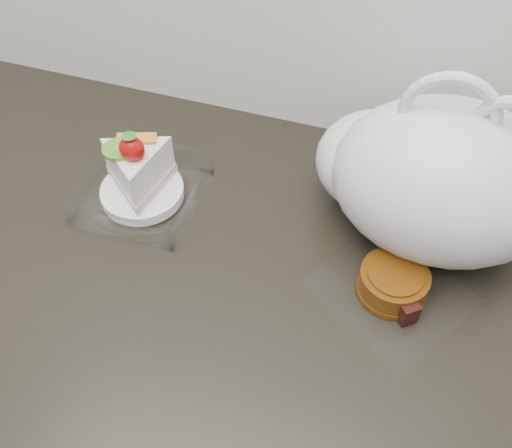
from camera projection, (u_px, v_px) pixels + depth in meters
counter at (197, 384)px, 1.14m from camera, size 2.04×0.64×0.90m
cake_tray at (140, 181)px, 0.83m from camera, size 0.17×0.17×0.13m
mooncake_wrap at (393, 285)px, 0.73m from camera, size 0.24×0.23×0.04m
plastic_bag at (430, 177)px, 0.73m from camera, size 0.35×0.27×0.26m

